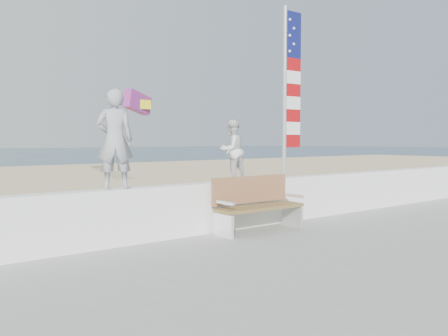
{
  "coord_description": "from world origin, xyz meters",
  "views": [
    {
      "loc": [
        -5.07,
        -4.95,
        1.86
      ],
      "look_at": [
        0.2,
        1.8,
        1.35
      ],
      "focal_mm": 38.0,
      "sensor_mm": 36.0,
      "label": 1
    }
  ],
  "objects_px": {
    "child": "(232,150)",
    "bench": "(257,203)",
    "adult": "(115,139)",
    "flag": "(289,85)"
  },
  "relations": [
    {
      "from": "adult",
      "to": "flag",
      "type": "xyz_separation_m",
      "value": [
        3.9,
        -0.0,
        1.12
      ]
    },
    {
      "from": "child",
      "to": "bench",
      "type": "bearing_deg",
      "value": 111.39
    },
    {
      "from": "adult",
      "to": "flag",
      "type": "height_order",
      "value": "flag"
    },
    {
      "from": "flag",
      "to": "child",
      "type": "bearing_deg",
      "value": 179.99
    },
    {
      "from": "adult",
      "to": "child",
      "type": "bearing_deg",
      "value": -156.25
    },
    {
      "from": "child",
      "to": "flag",
      "type": "relative_size",
      "value": 0.33
    },
    {
      "from": "adult",
      "to": "flag",
      "type": "bearing_deg",
      "value": -156.25
    },
    {
      "from": "child",
      "to": "flag",
      "type": "bearing_deg",
      "value": 175.33
    },
    {
      "from": "adult",
      "to": "child",
      "type": "height_order",
      "value": "adult"
    },
    {
      "from": "child",
      "to": "flag",
      "type": "xyz_separation_m",
      "value": [
        1.52,
        -0.0,
        1.33
      ]
    }
  ]
}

